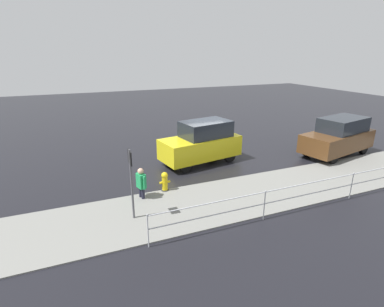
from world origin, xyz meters
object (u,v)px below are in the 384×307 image
(pedestrian, at_px, (141,182))
(fire_hydrant, at_px, (165,182))
(sign_post, at_px, (131,175))
(parked_sedan, at_px, (339,136))
(moving_hatchback, at_px, (202,142))

(pedestrian, bearing_deg, fire_hydrant, -164.23)
(fire_hydrant, relative_size, sign_post, 0.33)
(parked_sedan, bearing_deg, moving_hatchback, -13.16)
(moving_hatchback, xyz_separation_m, parked_sedan, (-7.17, 1.68, -0.03))
(pedestrian, height_order, sign_post, sign_post)
(pedestrian, xyz_separation_m, sign_post, (0.59, 1.31, 0.90))
(fire_hydrant, distance_m, pedestrian, 1.07)
(fire_hydrant, xyz_separation_m, pedestrian, (0.99, 0.28, 0.28))
(moving_hatchback, bearing_deg, sign_post, 43.48)
(parked_sedan, distance_m, pedestrian, 10.91)
(parked_sedan, relative_size, sign_post, 1.90)
(parked_sedan, distance_m, sign_post, 11.69)
(moving_hatchback, distance_m, fire_hydrant, 3.69)
(moving_hatchback, bearing_deg, parked_sedan, 166.84)
(parked_sedan, bearing_deg, fire_hydrant, 4.50)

